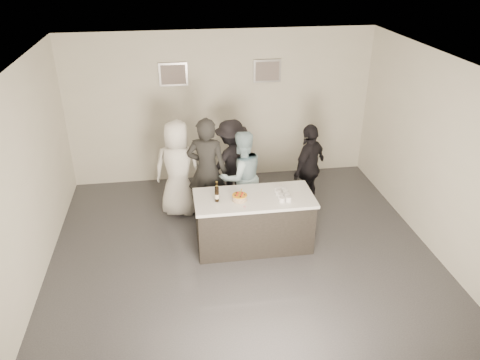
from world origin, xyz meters
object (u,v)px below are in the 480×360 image
(person_guest_back, at_px, (232,163))
(beer_bottle_b, at_px, (217,194))
(person_main_blue, at_px, (241,177))
(beer_bottle_a, at_px, (217,190))
(bar_counter, at_px, (254,221))
(person_guest_right, at_px, (309,167))
(person_main_black, at_px, (207,171))
(cake, at_px, (240,198))
(person_guest_left, at_px, (178,169))

(person_guest_back, bearing_deg, beer_bottle_b, 48.89)
(person_main_blue, bearing_deg, beer_bottle_a, 39.84)
(bar_counter, height_order, person_guest_back, person_guest_back)
(person_guest_right, bearing_deg, person_guest_back, -61.34)
(person_main_blue, distance_m, person_guest_back, 0.63)
(person_main_blue, distance_m, person_guest_right, 1.28)
(bar_counter, height_order, person_guest_right, person_guest_right)
(person_main_black, bearing_deg, cake, 128.72)
(beer_bottle_b, relative_size, person_guest_back, 0.16)
(beer_bottle_b, bearing_deg, person_guest_right, 32.24)
(person_guest_right, relative_size, person_guest_back, 1.00)
(cake, relative_size, person_guest_right, 0.14)
(bar_counter, relative_size, beer_bottle_b, 7.15)
(beer_bottle_a, bearing_deg, person_guest_right, 29.36)
(beer_bottle_b, bearing_deg, beer_bottle_a, 84.25)
(cake, xyz_separation_m, person_main_black, (-0.41, 1.01, 0.01))
(person_main_blue, height_order, person_guest_right, person_main_blue)
(bar_counter, bearing_deg, person_main_black, 124.88)
(bar_counter, distance_m, beer_bottle_a, 0.82)
(person_main_black, height_order, person_guest_left, person_main_black)
(bar_counter, relative_size, person_main_blue, 1.12)
(person_main_black, height_order, person_guest_right, person_main_black)
(person_main_black, height_order, person_guest_back, person_main_black)
(beer_bottle_b, xyz_separation_m, person_main_black, (-0.07, 0.99, -0.08))
(cake, distance_m, beer_bottle_b, 0.36)
(beer_bottle_b, height_order, person_guest_left, person_guest_left)
(person_main_blue, relative_size, person_guest_right, 1.02)
(person_main_black, distance_m, person_main_blue, 0.60)
(beer_bottle_b, relative_size, person_guest_left, 0.15)
(beer_bottle_b, bearing_deg, person_guest_back, 74.37)
(cake, distance_m, person_main_black, 1.09)
(person_guest_right, bearing_deg, person_main_black, -40.28)
(person_guest_left, bearing_deg, beer_bottle_a, 129.80)
(bar_counter, height_order, beer_bottle_a, beer_bottle_a)
(person_main_black, relative_size, person_main_blue, 1.14)
(beer_bottle_b, bearing_deg, person_main_black, 93.87)
(beer_bottle_a, xyz_separation_m, person_guest_back, (0.42, 1.40, -0.21))
(cake, distance_m, beer_bottle_a, 0.38)
(cake, height_order, person_main_black, person_main_black)
(person_main_black, distance_m, person_guest_left, 0.57)
(person_main_blue, xyz_separation_m, person_guest_back, (-0.09, 0.62, -0.01))
(bar_counter, xyz_separation_m, cake, (-0.24, -0.07, 0.49))
(cake, distance_m, person_guest_right, 1.83)
(beer_bottle_a, height_order, person_guest_right, person_guest_right)
(person_main_blue, height_order, person_guest_left, person_guest_left)
(cake, distance_m, person_guest_back, 1.56)
(person_guest_left, bearing_deg, person_guest_back, -151.92)
(bar_counter, relative_size, person_guest_left, 1.06)
(beer_bottle_a, distance_m, person_main_black, 0.86)
(person_guest_left, bearing_deg, person_guest_right, -170.23)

